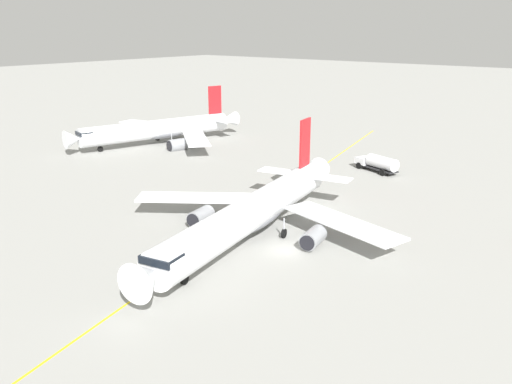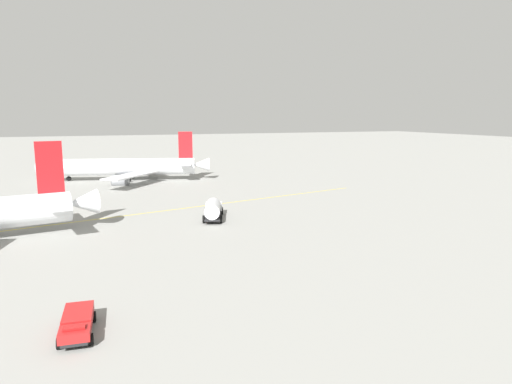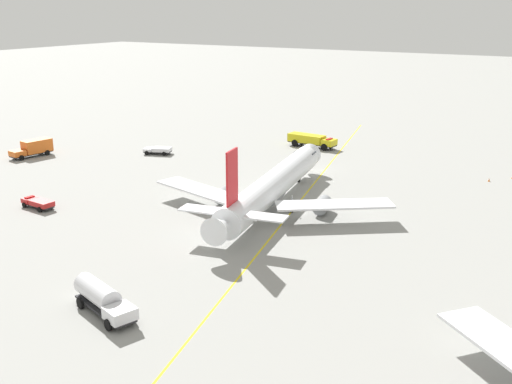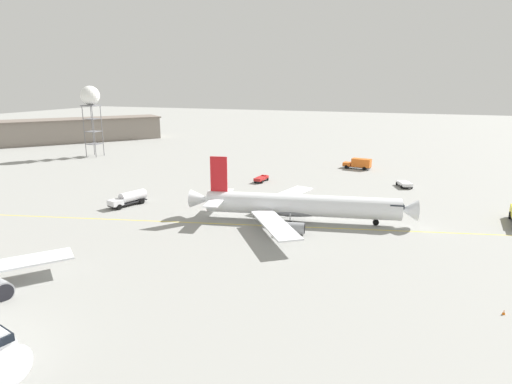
{
  "view_description": "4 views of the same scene",
  "coord_description": "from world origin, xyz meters",
  "px_view_note": "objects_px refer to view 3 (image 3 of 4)",
  "views": [
    {
      "loc": [
        31.37,
        -44.31,
        23.53
      ],
      "look_at": [
        -6.78,
        3.21,
        4.64
      ],
      "focal_mm": 37.57,
      "sensor_mm": 36.0,
      "label": 1
    },
    {
      "loc": [
        54.65,
        19.43,
        14.87
      ],
      "look_at": [
        16.1,
        34.33,
        7.87
      ],
      "focal_mm": 31.89,
      "sensor_mm": 36.0,
      "label": 2
    },
    {
      "loc": [
        -46.36,
        74.15,
        27.79
      ],
      "look_at": [
        -3.71,
        2.59,
        2.41
      ],
      "focal_mm": 43.2,
      "sensor_mm": 36.0,
      "label": 3
    },
    {
      "loc": [
        -79.51,
        -18.36,
        24.94
      ],
      "look_at": [
        4.44,
        13.02,
        2.16
      ],
      "focal_mm": 30.44,
      "sensor_mm": 36.0,
      "label": 4
    }
  ],
  "objects_px": {
    "ops_pickup_truck": "(38,203)",
    "pushback_tug_truck": "(158,150)",
    "airliner_main": "(272,187)",
    "fuel_tanker_truck": "(102,298)",
    "safety_cone_near": "(489,180)",
    "fire_tender_truck": "(311,140)",
    "catering_truck_truck": "(34,148)"
  },
  "relations": [
    {
      "from": "ops_pickup_truck",
      "to": "safety_cone_near",
      "type": "height_order",
      "value": "ops_pickup_truck"
    },
    {
      "from": "catering_truck_truck",
      "to": "safety_cone_near",
      "type": "xyz_separation_m",
      "value": [
        -78.42,
        -26.2,
        -1.39
      ]
    },
    {
      "from": "pushback_tug_truck",
      "to": "fuel_tanker_truck",
      "type": "height_order",
      "value": "fuel_tanker_truck"
    },
    {
      "from": "pushback_tug_truck",
      "to": "fuel_tanker_truck",
      "type": "bearing_deg",
      "value": 103.23
    },
    {
      "from": "fuel_tanker_truck",
      "to": "fire_tender_truck",
      "type": "bearing_deg",
      "value": 119.01
    },
    {
      "from": "ops_pickup_truck",
      "to": "pushback_tug_truck",
      "type": "distance_m",
      "value": 35.44
    },
    {
      "from": "ops_pickup_truck",
      "to": "fuel_tanker_truck",
      "type": "distance_m",
      "value": 35.39
    },
    {
      "from": "ops_pickup_truck",
      "to": "safety_cone_near",
      "type": "bearing_deg",
      "value": -133.26
    },
    {
      "from": "airliner_main",
      "to": "pushback_tug_truck",
      "type": "relative_size",
      "value": 7.2
    },
    {
      "from": "airliner_main",
      "to": "ops_pickup_truck",
      "type": "relative_size",
      "value": 7.61
    },
    {
      "from": "fire_tender_truck",
      "to": "airliner_main",
      "type": "bearing_deg",
      "value": -68.1
    },
    {
      "from": "catering_truck_truck",
      "to": "safety_cone_near",
      "type": "height_order",
      "value": "catering_truck_truck"
    },
    {
      "from": "pushback_tug_truck",
      "to": "fuel_tanker_truck",
      "type": "xyz_separation_m",
      "value": [
        -37.02,
        53.05,
        0.75
      ]
    },
    {
      "from": "airliner_main",
      "to": "ops_pickup_truck",
      "type": "bearing_deg",
      "value": 110.79
    },
    {
      "from": "catering_truck_truck",
      "to": "fuel_tanker_truck",
      "type": "height_order",
      "value": "catering_truck_truck"
    },
    {
      "from": "pushback_tug_truck",
      "to": "fire_tender_truck",
      "type": "distance_m",
      "value": 30.84
    },
    {
      "from": "catering_truck_truck",
      "to": "ops_pickup_truck",
      "type": "xyz_separation_m",
      "value": [
        -25.96,
        21.25,
        -0.85
      ]
    },
    {
      "from": "airliner_main",
      "to": "pushback_tug_truck",
      "type": "distance_m",
      "value": 39.2
    },
    {
      "from": "catering_truck_truck",
      "to": "pushback_tug_truck",
      "type": "bearing_deg",
      "value": 134.12
    },
    {
      "from": "safety_cone_near",
      "to": "airliner_main",
      "type": "bearing_deg",
      "value": 51.22
    },
    {
      "from": "catering_truck_truck",
      "to": "pushback_tug_truck",
      "type": "distance_m",
      "value": 23.56
    },
    {
      "from": "airliner_main",
      "to": "safety_cone_near",
      "type": "xyz_separation_m",
      "value": [
        -24.08,
        -29.98,
        -2.67
      ]
    },
    {
      "from": "airliner_main",
      "to": "ops_pickup_truck",
      "type": "distance_m",
      "value": 33.4
    },
    {
      "from": "airliner_main",
      "to": "fuel_tanker_truck",
      "type": "relative_size",
      "value": 4.82
    },
    {
      "from": "ops_pickup_truck",
      "to": "safety_cone_near",
      "type": "xyz_separation_m",
      "value": [
        -52.47,
        -47.45,
        -0.53
      ]
    },
    {
      "from": "safety_cone_near",
      "to": "fire_tender_truck",
      "type": "bearing_deg",
      "value": -12.47
    },
    {
      "from": "catering_truck_truck",
      "to": "fuel_tanker_truck",
      "type": "distance_m",
      "value": 68.75
    },
    {
      "from": "pushback_tug_truck",
      "to": "ops_pickup_truck",
      "type": "bearing_deg",
      "value": 79.23
    },
    {
      "from": "fuel_tanker_truck",
      "to": "safety_cone_near",
      "type": "bearing_deg",
      "value": 89.51
    },
    {
      "from": "ops_pickup_truck",
      "to": "fire_tender_truck",
      "type": "height_order",
      "value": "fire_tender_truck"
    },
    {
      "from": "airliner_main",
      "to": "pushback_tug_truck",
      "type": "height_order",
      "value": "airliner_main"
    },
    {
      "from": "catering_truck_truck",
      "to": "fuel_tanker_truck",
      "type": "bearing_deg",
      "value": 63.91
    }
  ]
}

